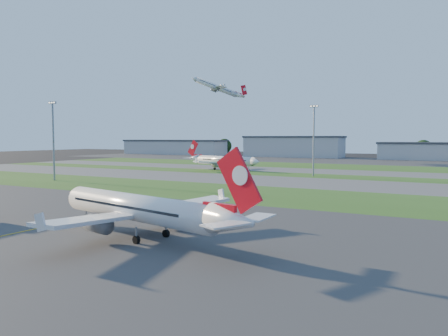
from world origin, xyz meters
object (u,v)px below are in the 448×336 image
Objects in this scene: airliner_parked at (137,209)px; light_mast_west at (53,135)px; airliner_taxiing at (224,161)px; light_mast_centre at (314,136)px.

light_mast_west is at bearing 159.34° from airliner_parked.
airliner_parked is 128.76m from airliner_taxiing.
light_mast_centre reaches higher than airliner_taxiing.
light_mast_west is at bearing -141.34° from light_mast_centre.
light_mast_centre is (43.30, -11.54, 10.73)m from airliner_taxiing.
light_mast_west is (-77.25, 50.89, 10.74)m from airliner_parked.
airliner_taxiing is at bearing 125.82° from airliner_parked.
airliner_taxiing is 1.43× the size of light_mast_west.
airliner_taxiing reaches higher than airliner_parked.
airliner_taxiing is 46.07m from light_mast_centre.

